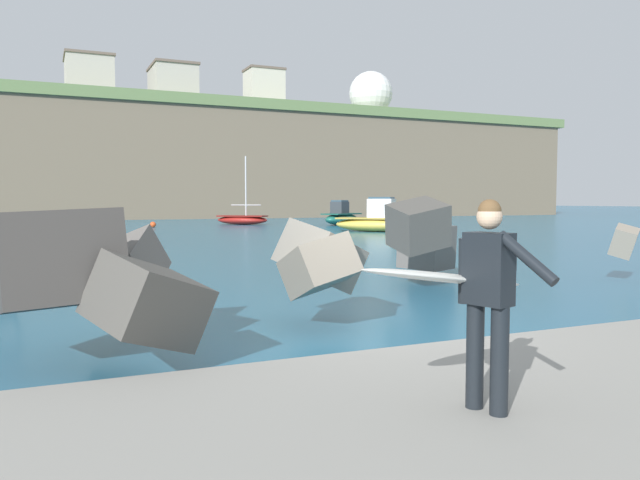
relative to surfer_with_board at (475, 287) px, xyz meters
name	(u,v)px	position (x,y,z in m)	size (l,w,h in m)	color
ground_plane	(366,333)	(1.13, 4.00, -1.28)	(400.00, 400.00, 0.00)	#235B7A
walkway_path	(572,404)	(1.13, 0.00, -1.16)	(48.00, 4.40, 0.24)	gray
breakwater_jetty	(215,255)	(-0.68, 5.89, -0.18)	(31.99, 8.38, 2.89)	#3D3A38
surfer_with_board	(475,287)	(0.00, 0.00, 0.00)	(2.11, 1.38, 1.78)	black
boat_near_left	(377,221)	(16.65, 31.17, -0.58)	(5.09, 5.29, 2.27)	#EAC64C
boat_near_centre	(341,217)	(19.42, 42.03, -0.60)	(4.63, 3.94, 2.08)	#1E6656
boat_mid_centre	(242,219)	(12.21, 46.46, -0.83)	(4.53, 4.16, 5.80)	maroon
mooring_buoy_inner	(153,225)	(4.31, 43.63, -1.06)	(0.44, 0.44, 0.44)	#E54C1E
mooring_buoy_middle	(297,235)	(8.73, 25.47, -1.06)	(0.44, 0.44, 0.44)	#E54C1E
headland_bluff	(228,166)	(20.77, 81.14, 5.66)	(90.74, 34.78, 13.83)	#756651
radar_dome	(371,97)	(45.45, 84.34, 17.46)	(6.99, 6.99, 9.00)	silver
station_building_west	(173,86)	(12.02, 75.08, 15.11)	(5.37, 7.39, 5.09)	#B2ADA3
station_building_central	(89,81)	(2.32, 77.46, 15.49)	(5.72, 6.52, 5.84)	#B2ADA3
station_building_east	(264,92)	(24.58, 76.44, 15.59)	(4.99, 4.20, 6.06)	beige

